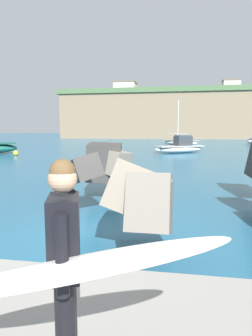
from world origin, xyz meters
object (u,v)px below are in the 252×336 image
Objects in this scene: mooring_buoy_middle at (14,148)px; station_building_west at (125,91)px; boat_near_right at (180,142)px; station_building_central at (231,87)px; surfer_with_board at (69,263)px; mooring_buoy_inner at (16,153)px; boat_mid_centre at (180,147)px.

station_building_west is at bearing 89.30° from mooring_buoy_middle.
boat_near_right is 1.30× the size of station_building_central.
mooring_buoy_inner is at bearing 121.01° from surfer_with_board.
mooring_buoy_inner is at bearing -126.39° from boat_near_right.
surfer_with_board is 25.37m from mooring_buoy_inner.
boat_near_right is 22.42m from mooring_buoy_middle.
station_building_west is (-17.72, 55.92, 14.84)m from boat_near_right.
mooring_buoy_middle is at bearing -145.83° from boat_near_right.
station_building_central is at bearing 76.55° from boat_mid_centre.
station_building_central reaches higher than mooring_buoy_middle.
surfer_with_board is 33.40m from mooring_buoy_middle.
boat_near_right is 60.50m from station_building_west.
boat_near_right reaches higher than mooring_buoy_inner.
boat_near_right is at bearing 34.17° from mooring_buoy_middle.
boat_mid_centre is (-0.16, -13.91, 0.08)m from boat_near_right.
boat_near_right is at bearing -106.88° from station_building_central.
station_building_central is at bearing 79.83° from surfer_with_board.
station_building_west reaches higher than mooring_buoy_middle.
surfer_with_board is 92.84m from station_building_central.
boat_near_right reaches higher than boat_mid_centre.
surfer_with_board is 4.77× the size of mooring_buoy_inner.
boat_near_right is (1.27, 41.16, -0.82)m from surfer_with_board.
mooring_buoy_inner is at bearing -113.08° from station_building_central.
boat_near_right is 53.41m from station_building_central.
surfer_with_board is 41.19m from boat_near_right.
mooring_buoy_middle is (-18.39, 1.32, -0.32)m from boat_mid_centre.
mooring_buoy_inner is at bearing -158.69° from boat_mid_centre.
boat_mid_centre is 18.44m from mooring_buoy_middle.
surfer_with_board is 0.32× the size of boat_near_right.
surfer_with_board is 4.77× the size of mooring_buoy_middle.
boat_mid_centre is 66.48m from station_building_central.
boat_mid_centre is 73.50m from station_building_west.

